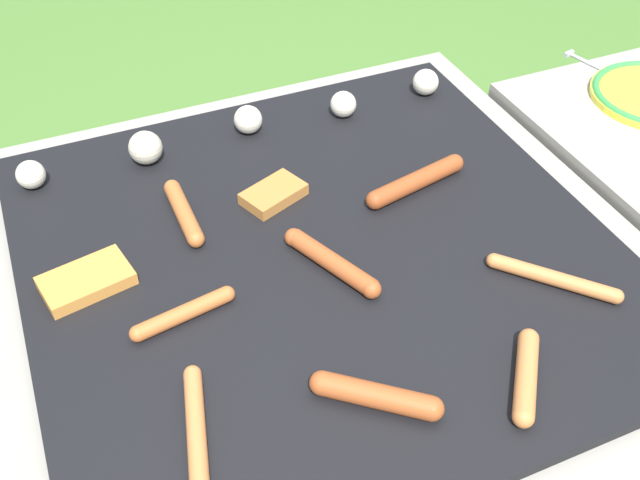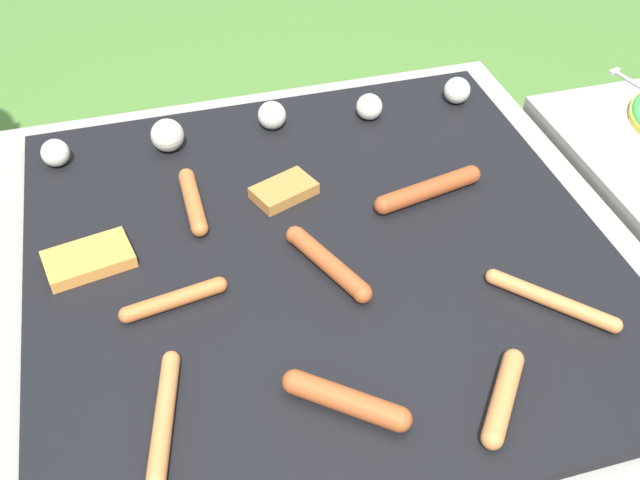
% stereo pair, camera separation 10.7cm
% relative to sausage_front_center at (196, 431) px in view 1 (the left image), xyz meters
% --- Properties ---
extents(ground_plane, '(14.00, 14.00, 0.00)m').
position_rel_sausage_front_center_xyz_m(ground_plane, '(0.26, 0.24, -0.39)').
color(ground_plane, '#47702D').
extents(grill, '(0.98, 0.98, 0.37)m').
position_rel_sausage_front_center_xyz_m(grill, '(0.26, 0.24, -0.20)').
color(grill, gray).
rests_on(grill, ground_plane).
extents(sausage_mid_left, '(0.14, 0.15, 0.02)m').
position_rel_sausage_front_center_xyz_m(sausage_mid_left, '(0.54, 0.04, -0.00)').
color(sausage_mid_left, '#C6753D').
rests_on(sausage_mid_left, grill).
extents(sausage_front_right, '(0.03, 0.16, 0.03)m').
position_rel_sausage_front_center_xyz_m(sausage_front_right, '(0.09, 0.39, 0.00)').
color(sausage_front_right, '#B7602D').
rests_on(sausage_front_right, grill).
extents(sausage_back_center, '(0.09, 0.17, 0.03)m').
position_rel_sausage_front_center_xyz_m(sausage_back_center, '(0.26, 0.20, 0.00)').
color(sausage_back_center, '#A34C23').
rests_on(sausage_back_center, grill).
extents(sausage_mid_right, '(0.20, 0.07, 0.03)m').
position_rel_sausage_front_center_xyz_m(sausage_mid_right, '(0.46, 0.31, 0.00)').
color(sausage_mid_right, '#93421E').
rests_on(sausage_mid_right, grill).
extents(sausage_front_center, '(0.06, 0.19, 0.02)m').
position_rel_sausage_front_center_xyz_m(sausage_front_center, '(0.00, 0.00, 0.00)').
color(sausage_front_center, '#C6753D').
rests_on(sausage_front_center, grill).
extents(sausage_back_right, '(0.14, 0.12, 0.03)m').
position_rel_sausage_front_center_xyz_m(sausage_back_right, '(0.21, -0.04, 0.00)').
color(sausage_back_right, '#A34C23').
rests_on(sausage_back_right, grill).
extents(sausage_front_left, '(0.15, 0.05, 0.02)m').
position_rel_sausage_front_center_xyz_m(sausage_front_left, '(0.04, 0.19, 0.00)').
color(sausage_front_left, '#B7602D').
rests_on(sausage_front_left, grill).
extents(sausage_back_left, '(0.10, 0.13, 0.03)m').
position_rel_sausage_front_center_xyz_m(sausage_back_left, '(0.40, -0.09, 0.00)').
color(sausage_back_left, '#C6753D').
rests_on(sausage_back_left, grill).
extents(bread_slice_right, '(0.11, 0.09, 0.02)m').
position_rel_sausage_front_center_xyz_m(bread_slice_right, '(0.24, 0.38, -0.00)').
color(bread_slice_right, '#B27033').
rests_on(bread_slice_right, grill).
extents(bread_slice_left, '(0.14, 0.10, 0.02)m').
position_rel_sausage_front_center_xyz_m(bread_slice_left, '(-0.07, 0.30, -0.00)').
color(bread_slice_left, '#D18438').
rests_on(bread_slice_left, grill).
extents(mushroom_row, '(0.78, 0.07, 0.06)m').
position_rel_sausage_front_center_xyz_m(mushroom_row, '(0.25, 0.57, 0.01)').
color(mushroom_row, beige).
rests_on(mushroom_row, grill).
extents(fork_utensil, '(0.07, 0.21, 0.01)m').
position_rel_sausage_front_center_xyz_m(fork_utensil, '(1.00, 0.49, -0.01)').
color(fork_utensil, silver).
rests_on(fork_utensil, side_ledge).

